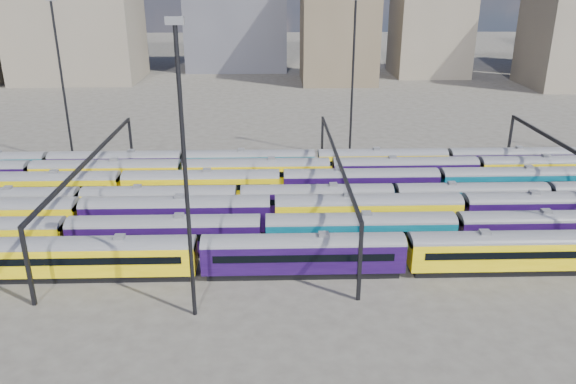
{
  "coord_description": "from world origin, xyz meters",
  "views": [
    {
      "loc": [
        2.08,
        -65.28,
        28.33
      ],
      "look_at": [
        4.02,
        0.51,
        3.0
      ],
      "focal_mm": 35.0,
      "sensor_mm": 36.0,
      "label": 1
    }
  ],
  "objects_px": {
    "rake_1": "(165,231)",
    "rake_2": "(273,210)",
    "rake_0": "(199,252)",
    "mast_2": "(185,167)"
  },
  "relations": [
    {
      "from": "rake_0",
      "to": "rake_1",
      "type": "xyz_separation_m",
      "value": [
        -4.2,
        5.0,
        0.03
      ]
    },
    {
      "from": "rake_2",
      "to": "mast_2",
      "type": "xyz_separation_m",
      "value": [
        -7.05,
        -17.0,
        11.09
      ]
    },
    {
      "from": "rake_1",
      "to": "rake_2",
      "type": "bearing_deg",
      "value": 23.29
    },
    {
      "from": "rake_2",
      "to": "mast_2",
      "type": "height_order",
      "value": "mast_2"
    },
    {
      "from": "rake_0",
      "to": "rake_2",
      "type": "distance_m",
      "value": 12.45
    },
    {
      "from": "rake_1",
      "to": "rake_2",
      "type": "distance_m",
      "value": 12.65
    },
    {
      "from": "rake_0",
      "to": "rake_1",
      "type": "bearing_deg",
      "value": 130.05
    },
    {
      "from": "rake_1",
      "to": "mast_2",
      "type": "bearing_deg",
      "value": -69.17
    },
    {
      "from": "rake_0",
      "to": "mast_2",
      "type": "xyz_separation_m",
      "value": [
        0.36,
        -7.0,
        11.28
      ]
    },
    {
      "from": "rake_0",
      "to": "mast_2",
      "type": "distance_m",
      "value": 13.28
    }
  ]
}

